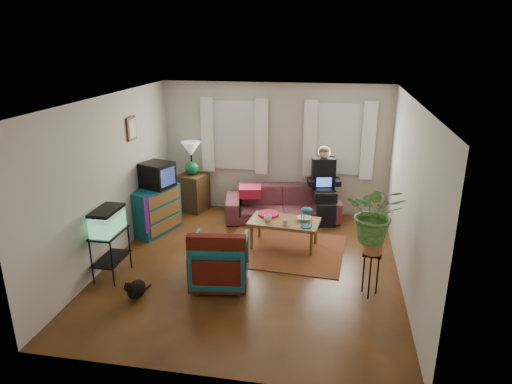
% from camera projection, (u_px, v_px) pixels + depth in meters
% --- Properties ---
extents(floor, '(4.50, 5.00, 0.01)m').
position_uv_depth(floor, '(252.00, 266.00, 7.18)').
color(floor, '#4F2B14').
rests_on(floor, ground).
extents(ceiling, '(4.50, 5.00, 0.01)m').
position_uv_depth(ceiling, '(251.00, 99.00, 6.34)').
color(ceiling, white).
rests_on(ceiling, wall_back).
extents(wall_back, '(4.50, 0.01, 2.60)m').
position_uv_depth(wall_back, '(275.00, 149.00, 9.09)').
color(wall_back, silver).
rests_on(wall_back, floor).
extents(wall_front, '(4.50, 0.01, 2.60)m').
position_uv_depth(wall_front, '(203.00, 268.00, 4.43)').
color(wall_front, silver).
rests_on(wall_front, floor).
extents(wall_left, '(0.01, 5.00, 2.60)m').
position_uv_depth(wall_left, '(110.00, 180.00, 7.13)').
color(wall_left, silver).
rests_on(wall_left, floor).
extents(wall_right, '(0.01, 5.00, 2.60)m').
position_uv_depth(wall_right, '(409.00, 197.00, 6.38)').
color(wall_right, silver).
rests_on(wall_right, floor).
extents(window_left, '(1.08, 0.04, 1.38)m').
position_uv_depth(window_left, '(235.00, 135.00, 9.12)').
color(window_left, white).
rests_on(window_left, wall_back).
extents(window_right, '(1.08, 0.04, 1.38)m').
position_uv_depth(window_right, '(339.00, 139.00, 8.78)').
color(window_right, white).
rests_on(window_right, wall_back).
extents(curtains_left, '(1.36, 0.06, 1.50)m').
position_uv_depth(curtains_left, '(234.00, 136.00, 9.04)').
color(curtains_left, white).
rests_on(curtains_left, wall_back).
extents(curtains_right, '(1.36, 0.06, 1.50)m').
position_uv_depth(curtains_right, '(339.00, 140.00, 8.70)').
color(curtains_right, white).
rests_on(curtains_right, wall_back).
extents(picture_frame, '(0.04, 0.32, 0.40)m').
position_uv_depth(picture_frame, '(132.00, 129.00, 7.71)').
color(picture_frame, '#3D2616').
rests_on(picture_frame, wall_left).
extents(area_rug, '(2.12, 1.75, 0.01)m').
position_uv_depth(area_rug, '(283.00, 249.00, 7.72)').
color(area_rug, brown).
rests_on(area_rug, floor).
extents(sofa, '(2.33, 1.28, 0.86)m').
position_uv_depth(sofa, '(283.00, 198.00, 8.91)').
color(sofa, brown).
rests_on(sofa, floor).
extents(seated_person, '(0.67, 0.77, 1.31)m').
position_uv_depth(seated_person, '(324.00, 187.00, 8.85)').
color(seated_person, black).
rests_on(seated_person, sofa).
extents(side_table, '(0.64, 0.64, 0.76)m').
position_uv_depth(side_table, '(193.00, 192.00, 9.41)').
color(side_table, '#3B2416').
rests_on(side_table, floor).
extents(table_lamp, '(0.48, 0.48, 0.69)m').
position_uv_depth(table_lamp, '(191.00, 159.00, 9.18)').
color(table_lamp, white).
rests_on(table_lamp, side_table).
extents(dresser, '(0.75, 1.04, 0.84)m').
position_uv_depth(dresser, '(155.00, 210.00, 8.34)').
color(dresser, '#115A6A').
rests_on(dresser, floor).
extents(crt_tv, '(0.64, 0.61, 0.45)m').
position_uv_depth(crt_tv, '(157.00, 175.00, 8.19)').
color(crt_tv, black).
rests_on(crt_tv, dresser).
extents(aquarium_stand, '(0.36, 0.64, 0.72)m').
position_uv_depth(aquarium_stand, '(111.00, 254.00, 6.78)').
color(aquarium_stand, black).
rests_on(aquarium_stand, floor).
extents(aquarium, '(0.32, 0.59, 0.38)m').
position_uv_depth(aquarium, '(107.00, 220.00, 6.60)').
color(aquarium, '#7FD899').
rests_on(aquarium, aquarium_stand).
extents(black_cat, '(0.32, 0.40, 0.30)m').
position_uv_depth(black_cat, '(136.00, 288.00, 6.28)').
color(black_cat, black).
rests_on(black_cat, floor).
extents(armchair, '(0.86, 0.82, 0.80)m').
position_uv_depth(armchair, '(220.00, 259.00, 6.55)').
color(armchair, '#136672').
rests_on(armchair, floor).
extents(serape_throw, '(0.82, 0.28, 0.66)m').
position_uv_depth(serape_throw, '(217.00, 258.00, 6.20)').
color(serape_throw, '#9E0A0A').
rests_on(serape_throw, armchair).
extents(coffee_table, '(1.22, 0.75, 0.48)m').
position_uv_depth(coffee_table, '(284.00, 234.00, 7.77)').
color(coffee_table, brown).
rests_on(coffee_table, floor).
extents(cup_a, '(0.14, 0.14, 0.10)m').
position_uv_depth(cup_a, '(268.00, 218.00, 7.65)').
color(cup_a, white).
rests_on(cup_a, coffee_table).
extents(cup_b, '(0.12, 0.12, 0.10)m').
position_uv_depth(cup_b, '(285.00, 222.00, 7.49)').
color(cup_b, beige).
rests_on(cup_b, coffee_table).
extents(bowl, '(0.25, 0.25, 0.06)m').
position_uv_depth(bowl, '(304.00, 219.00, 7.70)').
color(bowl, white).
rests_on(bowl, coffee_table).
extents(snack_tray, '(0.39, 0.39, 0.04)m').
position_uv_depth(snack_tray, '(269.00, 214.00, 7.92)').
color(snack_tray, '#B21414').
rests_on(snack_tray, coffee_table).
extents(birdcage, '(0.21, 0.21, 0.34)m').
position_uv_depth(birdcage, '(307.00, 217.00, 7.39)').
color(birdcage, '#115B6B').
rests_on(birdcage, coffee_table).
extents(plant_stand, '(0.31, 0.31, 0.65)m').
position_uv_depth(plant_stand, '(370.00, 274.00, 6.28)').
color(plant_stand, black).
rests_on(plant_stand, floor).
extents(potted_plant, '(0.82, 0.73, 0.82)m').
position_uv_depth(potted_plant, '(375.00, 222.00, 6.03)').
color(potted_plant, '#599947').
rests_on(potted_plant, plant_stand).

